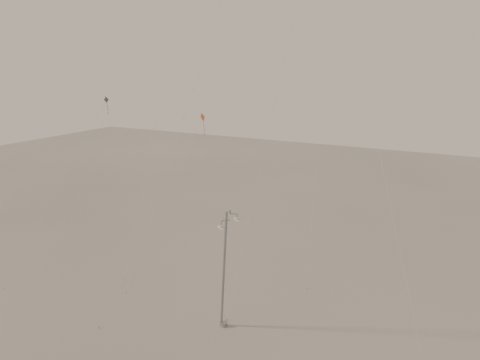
% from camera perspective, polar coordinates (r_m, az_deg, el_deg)
% --- Properties ---
extents(ground, '(160.00, 160.00, 0.00)m').
position_cam_1_polar(ground, '(33.53, -7.14, -19.53)').
color(ground, '#9F9184').
rests_on(ground, ground).
extents(street_lamp, '(1.60, 1.09, 8.89)m').
position_cam_1_polar(street_lamp, '(33.11, -1.82, -10.46)').
color(street_lamp, '#9A9DA2').
rests_on(street_lamp, ground).
extents(kite_1, '(5.56, 11.25, 29.05)m').
position_cam_1_polar(kite_1, '(40.81, -2.89, 19.04)').
color(kite_1, '#2D2725').
rests_on(kite_1, ground).
extents(kite_3, '(3.35, 9.98, 14.64)m').
position_cam_1_polar(kite_3, '(36.55, -7.14, 2.29)').
color(kite_3, '#953215').
rests_on(kite_3, ground).
extents(kite_4, '(9.52, 8.69, 26.65)m').
position_cam_1_polar(kite_4, '(33.75, 14.09, 15.64)').
color(kite_4, '#2D2725').
rests_on(kite_4, ground).
extents(kite_5, '(2.04, 8.88, 28.20)m').
position_cam_1_polar(kite_5, '(43.35, 10.52, 19.21)').
color(kite_5, '#AB3F1C').
rests_on(kite_5, ground).
extents(kite_6, '(1.06, 13.19, 15.19)m').
position_cam_1_polar(kite_6, '(47.36, -18.42, 4.58)').
color(kite_6, '#2D2725').
rests_on(kite_6, ground).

